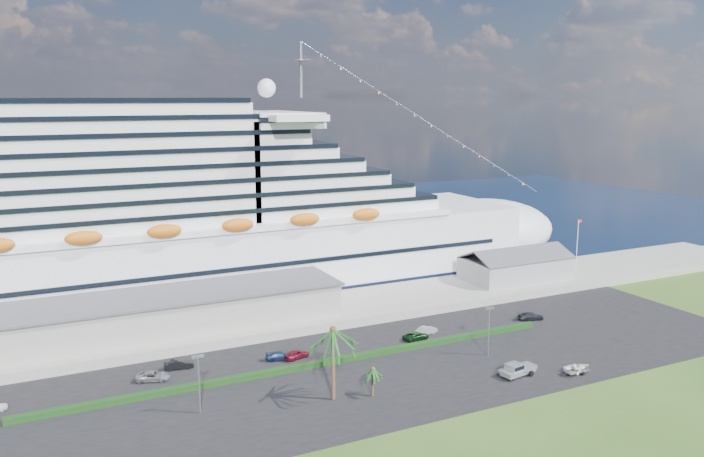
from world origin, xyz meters
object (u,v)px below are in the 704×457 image
cruise_ship (161,222)px  pickup_truck (518,369)px  parked_car_3 (280,356)px  boat_trailer (578,368)px

cruise_ship → pickup_truck: (40.24, -65.02, -15.43)m
parked_car_3 → pickup_truck: pickup_truck is taller
parked_car_3 → boat_trailer: 46.93m
cruise_ship → parked_car_3: bearing=-76.9°
parked_car_3 → boat_trailer: (39.19, -25.82, 0.31)m
parked_car_3 → pickup_truck: size_ratio=0.76×
boat_trailer → parked_car_3: bearing=146.6°
cruise_ship → boat_trailer: cruise_ship is taller
cruise_ship → boat_trailer: 85.72m
cruise_ship → parked_car_3: size_ratio=40.45×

